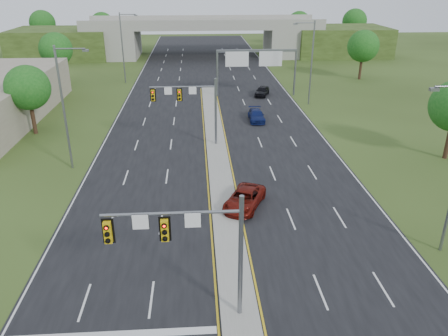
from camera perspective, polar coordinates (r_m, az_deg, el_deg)
name	(u,v)px	position (r m, az deg, el deg)	size (l,w,h in m)	color
ground	(240,315)	(24.05, 2.05, -18.61)	(240.00, 240.00, 0.00)	#2E4016
road	(212,117)	(55.12, -1.57, 6.72)	(24.00, 160.00, 0.02)	black
median	(217,151)	(43.77, -0.93, 2.22)	(2.00, 54.00, 0.16)	gray
lane_markings	(209,133)	(49.31, -1.98, 4.64)	(23.72, 160.00, 0.01)	gold
signal_mast_near	(194,241)	(21.00, -3.98, -9.43)	(6.62, 0.60, 7.00)	slate
signal_mast_far	(193,101)	(44.09, -4.07, 8.66)	(6.62, 0.60, 7.00)	slate
sign_gantry	(256,60)	(64.11, 4.16, 13.91)	(11.58, 0.44, 6.67)	slate
overpass	(203,40)	(98.48, -2.72, 16.42)	(80.00, 14.00, 8.10)	gray
lightpole_l_mid	(65,103)	(40.59, -20.04, 7.96)	(2.85, 0.25, 11.00)	slate
lightpole_l_far	(123,45)	(74.21, -13.00, 15.42)	(2.85, 0.25, 11.00)	slate
lightpole_r_far	(310,59)	(60.49, 11.23, 13.77)	(2.85, 0.25, 11.00)	slate
tree_l_near	(28,88)	(52.12, -24.27, 9.53)	(4.80, 4.80, 7.60)	#382316
tree_l_mid	(56,49)	(76.66, -21.12, 14.27)	(5.20, 5.20, 8.12)	#382316
tree_r_mid	(363,46)	(78.58, 17.73, 14.92)	(5.20, 5.20, 8.12)	#382316
tree_back_a	(42,23)	(117.77, -22.63, 17.06)	(6.00, 6.00, 8.85)	#382316
tree_back_b	(102,24)	(114.30, -15.63, 17.64)	(5.60, 5.60, 8.32)	#382316
tree_back_c	(299,23)	(115.13, 9.76, 18.18)	(5.60, 5.60, 8.32)	#382316
tree_back_d	(355,21)	(119.04, 16.68, 17.90)	(6.00, 6.00, 8.85)	#382316
car_far_a	(244,199)	(33.22, 2.68, -4.05)	(2.25, 4.88, 1.36)	#621009
car_far_b	(256,116)	(53.47, 4.25, 6.85)	(1.79, 4.41, 1.28)	#0C184D
car_far_c	(262,91)	(65.27, 4.99, 10.00)	(1.63, 4.04, 1.38)	black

